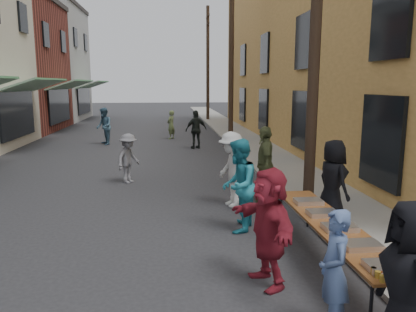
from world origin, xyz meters
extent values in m
plane|color=#28282B|center=(0.00, 0.00, 0.00)|extent=(120.00, 120.00, 0.00)
cube|color=gray|center=(5.00, 15.00, 0.05)|extent=(2.20, 60.00, 0.10)
cube|color=gray|center=(-10.00, 29.00, 4.50)|extent=(8.00, 8.00, 9.00)
cube|color=#B68641|center=(11.10, 14.00, 5.00)|extent=(10.00, 28.00, 10.00)
cylinder|color=#2D2116|center=(4.30, 3.00, 4.50)|extent=(0.26, 0.26, 9.00)
cylinder|color=#2D2116|center=(4.30, 15.00, 4.50)|extent=(0.26, 0.26, 9.00)
cylinder|color=#2D2116|center=(4.30, 27.00, 4.50)|extent=(0.26, 0.26, 9.00)
cube|color=brown|center=(3.56, -0.14, 0.73)|extent=(0.70, 4.00, 0.04)
cylinder|color=black|center=(3.27, -2.02, 0.35)|extent=(0.04, 0.04, 0.71)
cylinder|color=black|center=(3.27, 1.74, 0.35)|extent=(0.04, 0.04, 0.71)
cylinder|color=black|center=(3.85, 1.74, 0.35)|extent=(0.04, 0.04, 0.71)
cube|color=maroon|center=(3.56, -1.79, 0.79)|extent=(0.50, 0.33, 0.08)
cube|color=#B2B2B7|center=(3.56, -1.14, 0.79)|extent=(0.50, 0.33, 0.08)
cube|color=tan|center=(3.56, -0.44, 0.79)|extent=(0.50, 0.33, 0.08)
cube|color=#B2B2B7|center=(3.56, 0.26, 0.79)|extent=(0.50, 0.33, 0.08)
cube|color=tan|center=(3.56, 0.96, 0.79)|extent=(0.50, 0.33, 0.08)
cylinder|color=#A57F26|center=(3.34, -2.09, 0.79)|extent=(0.07, 0.07, 0.08)
cylinder|color=#A57F26|center=(3.34, -1.99, 0.79)|extent=(0.07, 0.07, 0.08)
cylinder|color=#A57F26|center=(3.34, -1.89, 0.79)|extent=(0.07, 0.07, 0.08)
cylinder|color=tan|center=(3.76, -2.04, 0.81)|extent=(0.08, 0.08, 0.12)
imported|color=black|center=(3.40, -2.47, 0.91)|extent=(0.70, 0.96, 1.82)
imported|color=#50699C|center=(2.89, -1.81, 0.76)|extent=(0.42, 0.59, 1.53)
imported|color=teal|center=(2.36, 1.69, 0.94)|extent=(0.99, 1.11, 1.89)
imported|color=silver|center=(2.49, 3.39, 0.91)|extent=(0.94, 1.31, 1.83)
imported|color=#5B653A|center=(3.40, 3.74, 0.96)|extent=(0.63, 1.18, 1.92)
imported|color=maroon|center=(2.41, -0.58, 0.89)|extent=(0.91, 1.73, 1.79)
imported|color=black|center=(4.35, 1.74, 0.97)|extent=(0.71, 0.94, 1.74)
imported|color=slate|center=(-0.23, 6.04, 0.75)|extent=(0.97, 1.11, 1.50)
imported|color=black|center=(2.28, 12.39, 0.89)|extent=(1.12, 0.76, 1.77)
imported|color=#5D6E40|center=(1.17, 15.88, 0.77)|extent=(0.61, 0.67, 1.55)
imported|color=#436882|center=(-2.12, 14.10, 0.91)|extent=(0.95, 1.07, 1.82)
camera|label=1|loc=(0.95, -6.12, 2.96)|focal=35.00mm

